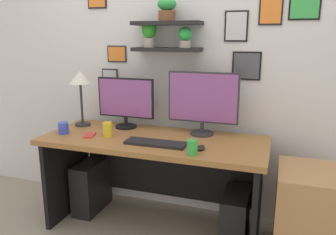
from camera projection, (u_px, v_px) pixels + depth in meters
name	position (u px, v px, depth m)	size (l,w,h in m)	color
ground_plane	(154.00, 227.00, 2.72)	(8.00, 8.00, 0.00)	gray
back_wall_assembly	(172.00, 53.00, 2.80)	(4.40, 0.24, 2.70)	silver
desk	(156.00, 161.00, 2.64)	(1.69, 0.68, 0.75)	#9E6B38
monitor_left	(126.00, 101.00, 2.79)	(0.49, 0.18, 0.41)	black
monitor_right	(203.00, 101.00, 2.58)	(0.55, 0.18, 0.49)	#2D2D33
keyboard	(156.00, 143.00, 2.39)	(0.44, 0.14, 0.02)	black
computer_mouse	(201.00, 148.00, 2.28)	(0.06, 0.09, 0.03)	black
desk_lamp	(80.00, 82.00, 2.81)	(0.18, 0.18, 0.47)	#2D2D33
cell_phone	(90.00, 135.00, 2.60)	(0.07, 0.14, 0.01)	red
coffee_mug	(63.00, 128.00, 2.64)	(0.08, 0.08, 0.09)	blue
pen_cup	(192.00, 147.00, 2.18)	(0.07, 0.07, 0.10)	green
water_cup	(108.00, 129.00, 2.57)	(0.07, 0.07, 0.11)	yellow
drawer_cabinet	(309.00, 215.00, 2.29)	(0.44, 0.50, 0.64)	tan
computer_tower_left	(92.00, 186.00, 2.95)	(0.18, 0.40, 0.44)	black
computer_tower_right	(235.00, 217.00, 2.50)	(0.18, 0.40, 0.38)	black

